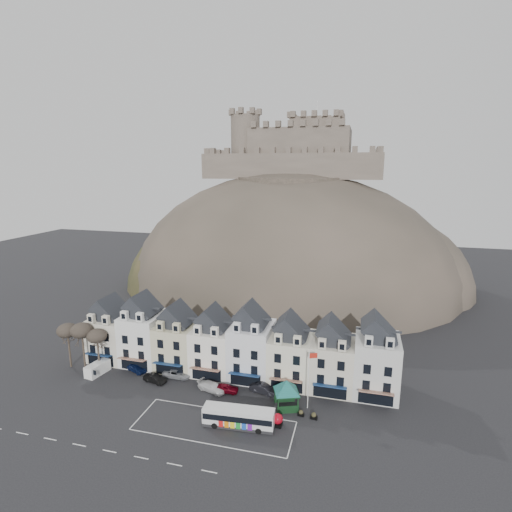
{
  "coord_description": "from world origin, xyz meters",
  "views": [
    {
      "loc": [
        20.24,
        -44.71,
        35.12
      ],
      "look_at": [
        1.99,
        24.0,
        19.35
      ],
      "focal_mm": 28.0,
      "sensor_mm": 36.0,
      "label": 1
    }
  ],
  "objects": [
    {
      "name": "ground",
      "position": [
        0.0,
        0.0,
        0.0
      ],
      "size": [
        300.0,
        300.0,
        0.0
      ],
      "primitive_type": "plane",
      "color": "black",
      "rests_on": "ground"
    },
    {
      "name": "coach_bay_markings",
      "position": [
        2.0,
        1.25,
        0.0
      ],
      "size": [
        22.0,
        7.5,
        0.01
      ],
      "primitive_type": "cube",
      "color": "silver",
      "rests_on": "ground"
    },
    {
      "name": "townhouse_terrace",
      "position": [
        0.15,
        15.97,
        5.3
      ],
      "size": [
        54.4,
        9.35,
        11.8
      ],
      "color": "beige",
      "rests_on": "ground"
    },
    {
      "name": "castle_hill",
      "position": [
        1.25,
        68.95,
        0.11
      ],
      "size": [
        100.0,
        76.0,
        68.0
      ],
      "color": "#38342B",
      "rests_on": "ground"
    },
    {
      "name": "castle",
      "position": [
        0.51,
        75.93,
        40.19
      ],
      "size": [
        50.2,
        22.2,
        22.0
      ],
      "color": "brown",
      "rests_on": "ground"
    },
    {
      "name": "tree_left_far",
      "position": [
        -29.0,
        10.5,
        6.9
      ],
      "size": [
        3.61,
        3.61,
        8.24
      ],
      "color": "#322920",
      "rests_on": "ground"
    },
    {
      "name": "tree_left_mid",
      "position": [
        -26.0,
        10.5,
        7.24
      ],
      "size": [
        3.78,
        3.78,
        8.64
      ],
      "color": "#322920",
      "rests_on": "ground"
    },
    {
      "name": "tree_left_near",
      "position": [
        -23.0,
        10.5,
        6.55
      ],
      "size": [
        3.43,
        3.43,
        7.84
      ],
      "color": "#322920",
      "rests_on": "ground"
    },
    {
      "name": "bus",
      "position": [
        5.35,
        1.99,
        1.55
      ],
      "size": [
        10.05,
        3.03,
        2.8
      ],
      "rotation": [
        0.0,
        0.0,
        0.07
      ],
      "color": "#262628",
      "rests_on": "ground"
    },
    {
      "name": "bus_shelter",
      "position": [
        10.91,
        8.05,
        3.5
      ],
      "size": [
        6.64,
        6.64,
        4.51
      ],
      "rotation": [
        0.0,
        0.0,
        0.37
      ],
      "color": "black",
      "rests_on": "ground"
    },
    {
      "name": "red_buoy",
      "position": [
        10.55,
        3.5,
        0.93
      ],
      "size": [
        1.48,
        1.48,
        1.83
      ],
      "rotation": [
        0.0,
        0.0,
        -0.03
      ],
      "color": "black",
      "rests_on": "ground"
    },
    {
      "name": "flagpole",
      "position": [
        14.1,
        8.84,
        5.2
      ],
      "size": [
        1.23,
        0.56,
        9.11
      ],
      "rotation": [
        0.0,
        0.0,
        0.39
      ],
      "color": "silver",
      "rests_on": "ground"
    },
    {
      "name": "white_van",
      "position": [
        -22.69,
        9.5,
        1.0
      ],
      "size": [
        2.59,
        4.62,
        1.99
      ],
      "rotation": [
        0.0,
        0.0,
        -0.17
      ],
      "color": "white",
      "rests_on": "ground"
    },
    {
      "name": "planter_west",
      "position": [
        13.35,
        6.56,
        0.45
      ],
      "size": [
        0.95,
        0.65,
        0.93
      ],
      "rotation": [
        0.0,
        0.0,
        -0.05
      ],
      "color": "black",
      "rests_on": "ground"
    },
    {
      "name": "planter_east",
      "position": [
        15.23,
        6.33,
        0.48
      ],
      "size": [
        1.05,
        0.7,
        1.0
      ],
      "rotation": [
        0.0,
        0.0,
        -0.1
      ],
      "color": "black",
      "rests_on": "ground"
    },
    {
      "name": "car_navy",
      "position": [
        -16.65,
        12.0,
        0.72
      ],
      "size": [
        4.57,
        3.26,
        1.44
      ],
      "primitive_type": "imported",
      "rotation": [
        0.0,
        0.0,
        1.16
      ],
      "color": "#0E1B48",
      "rests_on": "ground"
    },
    {
      "name": "car_black",
      "position": [
        -11.67,
        9.5,
        0.67
      ],
      "size": [
        4.3,
        2.28,
        1.35
      ],
      "primitive_type": "imported",
      "rotation": [
        0.0,
        0.0,
        1.35
      ],
      "color": "black",
      "rests_on": "ground"
    },
    {
      "name": "car_silver",
      "position": [
        -8.82,
        12.0,
        0.68
      ],
      "size": [
        4.83,
        2.31,
        1.36
      ],
      "primitive_type": "imported",
      "rotation": [
        0.0,
        0.0,
        1.56
      ],
      "color": "#A0A3A8",
      "rests_on": "ground"
    },
    {
      "name": "car_white",
      "position": [
        -1.54,
        9.5,
        0.71
      ],
      "size": [
        5.23,
        3.34,
        1.41
      ],
      "primitive_type": "imported",
      "rotation": [
        0.0,
        0.0,
        1.27
      ],
      "color": "silver",
      "rests_on": "ground"
    },
    {
      "name": "car_maroon",
      "position": [
        0.8,
        9.72,
        0.68
      ],
      "size": [
        4.14,
        1.99,
        1.37
      ],
      "primitive_type": "imported",
      "rotation": [
        0.0,
        0.0,
        1.67
      ],
      "color": "#5C0511",
      "rests_on": "ground"
    },
    {
      "name": "car_charcoal",
      "position": [
        6.68,
        11.04,
        0.75
      ],
      "size": [
        4.77,
        2.6,
        1.49
      ],
      "primitive_type": "imported",
      "rotation": [
        0.0,
        0.0,
        1.33
      ],
      "color": "black",
      "rests_on": "ground"
    }
  ]
}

